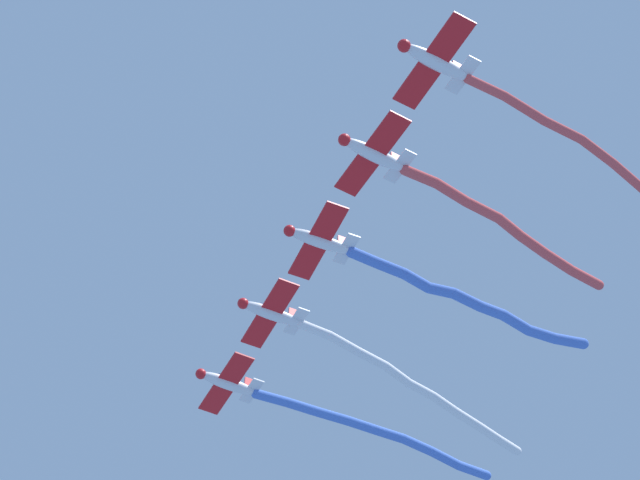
# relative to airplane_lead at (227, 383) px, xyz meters

# --- Properties ---
(airplane_lead) EXTENTS (5.75, 7.70, 1.93)m
(airplane_lead) POSITION_rel_airplane_lead_xyz_m (0.00, 0.00, 0.00)
(airplane_lead) COLOR white
(smoke_trail_lead) EXTENTS (23.25, 1.84, 2.05)m
(smoke_trail_lead) POSITION_rel_airplane_lead_xyz_m (13.93, -0.15, -0.65)
(smoke_trail_lead) COLOR #4C75DB
(airplane_left_wing) EXTENTS (5.70, 7.66, 1.93)m
(airplane_left_wing) POSITION_rel_airplane_lead_xyz_m (0.35, -8.67, 0.30)
(airplane_left_wing) COLOR white
(smoke_trail_left_wing) EXTENTS (22.62, 4.43, 3.58)m
(smoke_trail_left_wing) POSITION_rel_airplane_lead_xyz_m (14.15, -7.24, -1.36)
(smoke_trail_left_wing) COLOR white
(airplane_right_wing) EXTENTS (5.68, 7.64, 1.93)m
(airplane_right_wing) POSITION_rel_airplane_lead_xyz_m (0.71, -17.33, 0.00)
(airplane_right_wing) COLOR white
(smoke_trail_right_wing) EXTENTS (21.54, 1.56, 2.15)m
(smoke_trail_right_wing) POSITION_rel_airplane_lead_xyz_m (13.74, -17.10, -0.78)
(smoke_trail_right_wing) COLOR #4C75DB
(airplane_slot) EXTENTS (5.83, 7.76, 1.93)m
(airplane_slot) POSITION_rel_airplane_lead_xyz_m (1.07, -26.02, 0.30)
(airplane_slot) COLOR white
(smoke_trail_slot) EXTENTS (19.40, 4.19, 1.34)m
(smoke_trail_slot) POSITION_rel_airplane_lead_xyz_m (13.10, -24.29, -0.11)
(smoke_trail_slot) COLOR #DB4C4C
(airplane_trail) EXTENTS (5.80, 7.74, 1.93)m
(airplane_trail) POSITION_rel_airplane_lead_xyz_m (1.42, -34.69, 0.00)
(airplane_trail) COLOR white
(smoke_trail_trail) EXTENTS (22.68, 4.84, 2.20)m
(smoke_trail_trail) POSITION_rel_airplane_lead_xyz_m (15.22, -32.86, -0.78)
(smoke_trail_trail) COLOR #DB4C4C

